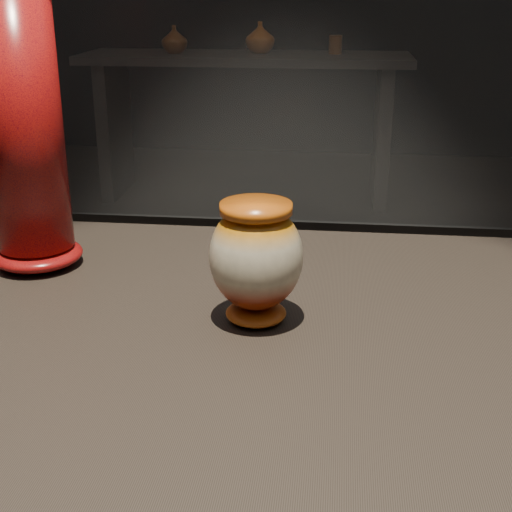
{
  "coord_description": "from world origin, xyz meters",
  "views": [
    {
      "loc": [
        -0.08,
        -0.79,
        1.31
      ],
      "look_at": [
        -0.17,
        0.03,
        0.99
      ],
      "focal_mm": 50.0,
      "sensor_mm": 36.0,
      "label": 1
    }
  ],
  "objects": [
    {
      "name": "main_vase",
      "position": [
        -0.17,
        0.03,
        0.99
      ],
      "size": [
        0.13,
        0.13,
        0.16
      ],
      "rotation": [
        0.0,
        0.0,
        0.13
      ],
      "color": "maroon",
      "rests_on": "display_plinth"
    },
    {
      "name": "tall_vase",
      "position": [
        -0.53,
        0.19,
        1.11
      ],
      "size": [
        0.17,
        0.17,
        0.42
      ],
      "rotation": [
        0.0,
        0.0,
        -0.31
      ],
      "color": "#AE140B",
      "rests_on": "display_plinth"
    },
    {
      "name": "back_shelf",
      "position": [
        -0.66,
        3.65,
        0.64
      ],
      "size": [
        2.0,
        0.6,
        0.9
      ],
      "color": "black",
      "rests_on": "ground"
    },
    {
      "name": "back_vase_left",
      "position": [
        -1.09,
        3.62,
        0.98
      ],
      "size": [
        0.18,
        0.18,
        0.16
      ],
      "primitive_type": "imported",
      "rotation": [
        0.0,
        0.0,
        4.84
      ],
      "color": "brown",
      "rests_on": "back_shelf"
    },
    {
      "name": "back_vase_mid",
      "position": [
        -0.58,
        3.71,
        0.99
      ],
      "size": [
        0.25,
        0.25,
        0.18
      ],
      "primitive_type": "imported",
      "rotation": [
        0.0,
        0.0,
        0.6
      ],
      "color": "maroon",
      "rests_on": "back_shelf"
    },
    {
      "name": "back_vase_right",
      "position": [
        -0.12,
        3.71,
        0.95
      ],
      "size": [
        0.08,
        0.08,
        0.11
      ],
      "primitive_type": "cylinder",
      "color": "brown",
      "rests_on": "back_shelf"
    }
  ]
}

